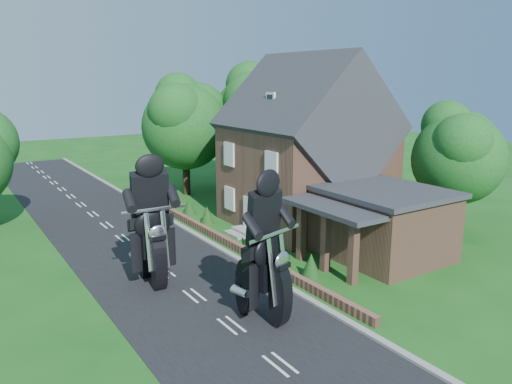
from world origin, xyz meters
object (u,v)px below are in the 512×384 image
garden_wall (225,241)px  annex (381,222)px  motorcycle_follow (153,265)px  house (306,153)px  motorcycle_lead (263,298)px

garden_wall → annex: annex is taller
annex → motorcycle_follow: (-10.78, 2.91, -0.91)m
house → motorcycle_lead: 13.53m
house → motorcycle_lead: bearing=-135.1°
annex → motorcycle_lead: 9.01m
house → motorcycle_lead: (-9.25, -9.23, -3.50)m
garden_wall → house: size_ratio=2.15×
house → annex: 7.30m
garden_wall → house: bearing=9.2°
garden_wall → motorcycle_lead: size_ratio=12.10×
house → motorcycle_follow: size_ratio=5.59×
garden_wall → annex: bearing=-46.2°
house → motorcycle_follow: bearing=-161.2°
motorcycle_lead → motorcycle_follow: bearing=-84.2°
motorcycle_follow → garden_wall: bearing=-147.9°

